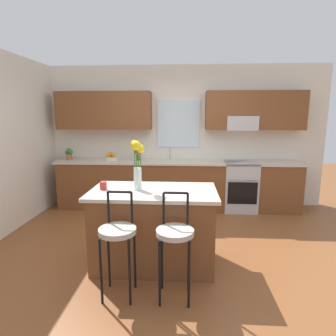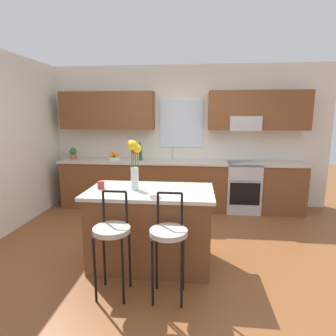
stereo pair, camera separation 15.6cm
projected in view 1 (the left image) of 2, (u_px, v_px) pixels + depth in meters
name	position (u px, v px, depth m)	size (l,w,h in m)	color
ground_plane	(174.00, 249.00, 3.75)	(14.00, 14.00, 0.00)	brown
back_wall_assembly	(179.00, 128.00, 5.40)	(5.60, 0.50, 2.70)	silver
counter_run	(177.00, 184.00, 5.32)	(4.56, 0.64, 0.92)	brown
sink_faucet	(170.00, 152.00, 5.36)	(0.02, 0.13, 0.23)	#B7BABC
oven_range	(239.00, 186.00, 5.23)	(0.60, 0.64, 0.92)	#B7BABC
kitchen_island	(154.00, 227.00, 3.29)	(1.45, 0.81, 0.92)	brown
bar_stool_near	(118.00, 235.00, 2.67)	(0.36, 0.36, 1.04)	black
bar_stool_middle	(175.00, 237.00, 2.64)	(0.36, 0.36, 1.04)	black
flower_vase	(137.00, 159.00, 3.14)	(0.16, 0.15, 0.57)	silver
mug_ceramic	(103.00, 186.00, 3.22)	(0.08, 0.08, 0.09)	#A52D28
fruit_bowl_oranges	(111.00, 157.00, 5.31)	(0.24, 0.24, 0.16)	silver
bottle_olive_oil	(138.00, 153.00, 5.26)	(0.06, 0.06, 0.35)	#1E5923
potted_plant_small	(69.00, 153.00, 5.34)	(0.17, 0.11, 0.22)	#9E5B3D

